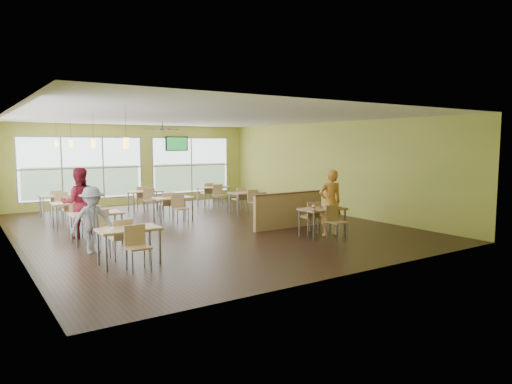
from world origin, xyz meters
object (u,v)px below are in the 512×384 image
man_plaid (330,203)px  food_basket (334,206)px  main_table (322,212)px  half_wall_divider (289,210)px

man_plaid → food_basket: man_plaid is taller
man_plaid → food_basket: size_ratio=7.35×
main_table → man_plaid: bearing=-16.4°
half_wall_divider → food_basket: 1.52m
half_wall_divider → food_basket: (0.41, -1.44, 0.26)m
food_basket → half_wall_divider: bearing=105.9°
man_plaid → food_basket: 0.23m
man_plaid → food_basket: bearing=-144.8°
half_wall_divider → man_plaid: (0.22, -1.51, 0.36)m
half_wall_divider → food_basket: half_wall_divider is taller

